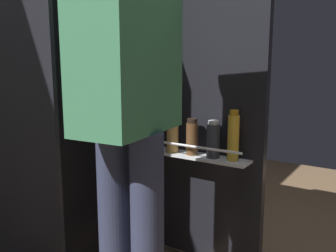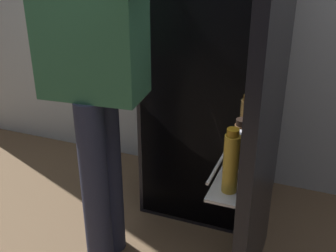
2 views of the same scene
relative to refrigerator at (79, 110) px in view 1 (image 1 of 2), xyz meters
name	(u,v)px [view 1 (image 1 of 2)]	position (x,y,z in m)	size (l,w,h in m)	color
kitchen_wall	(21,31)	(-0.03, 0.39, 0.41)	(4.40, 0.10, 2.45)	silver
refrigerator	(79,110)	(0.00, 0.00, 0.00)	(0.70, 1.21, 1.64)	black
person	(129,83)	(-0.34, -0.61, 0.18)	(0.57, 0.69, 1.66)	#2D334C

